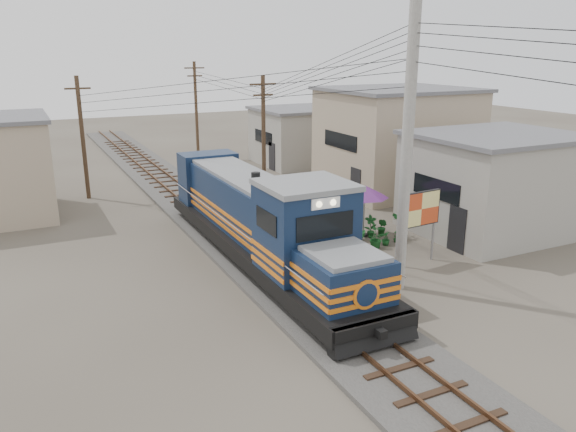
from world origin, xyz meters
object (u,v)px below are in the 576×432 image
locomotive (262,222)px  vendor (341,207)px  market_umbrella (365,192)px  billboard (421,211)px

locomotive → vendor: size_ratio=9.41×
market_umbrella → locomotive: bearing=-168.8°
market_umbrella → vendor: bearing=87.7°
vendor → locomotive: bearing=11.5°
locomotive → market_umbrella: (5.62, 1.11, 0.39)m
locomotive → vendor: bearing=30.0°
locomotive → vendor: (5.70, 3.30, -0.89)m
market_umbrella → vendor: market_umbrella is taller
market_umbrella → billboard: bearing=-89.4°
billboard → market_umbrella: size_ratio=1.19×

